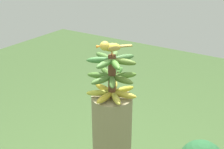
{
  "coord_description": "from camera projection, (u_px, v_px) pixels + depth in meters",
  "views": [
    {
      "loc": [
        0.86,
        -1.33,
        1.88
      ],
      "look_at": [
        0.0,
        0.0,
        1.19
      ],
      "focal_mm": 47.93,
      "sensor_mm": 36.0,
      "label": 1
    }
  ],
  "objects": [
    {
      "name": "banana_bunch",
      "position": [
        112.0,
        76.0,
        1.73
      ],
      "size": [
        0.3,
        0.3,
        0.26
      ],
      "color": "brown",
      "rests_on": "banana_tree"
    },
    {
      "name": "perched_bird",
      "position": [
        110.0,
        47.0,
        1.65
      ],
      "size": [
        0.15,
        0.17,
        0.08
      ],
      "color": "#C68933",
      "rests_on": "banana_bunch"
    }
  ]
}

